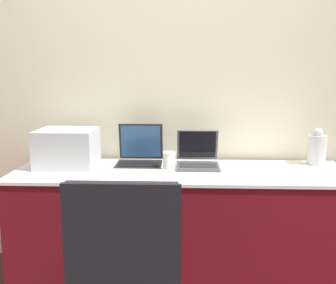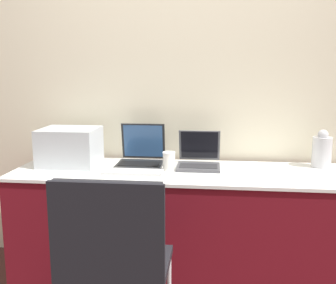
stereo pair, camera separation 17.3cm
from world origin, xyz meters
name	(u,v)px [view 1 (the left image)]	position (x,y,z in m)	size (l,w,h in m)	color
wall_back	(182,86)	(0.00, 0.69, 1.30)	(8.00, 0.05, 2.60)	beige
table	(181,227)	(0.00, 0.31, 0.39)	(2.15, 0.63, 0.78)	maroon
printer	(67,147)	(-0.76, 0.38, 0.91)	(0.38, 0.33, 0.25)	#B2B7BC
laptop_left	(139,156)	(-0.29, 0.46, 0.84)	(0.31, 0.30, 0.27)	black
laptop_right	(198,158)	(0.11, 0.43, 0.83)	(0.28, 0.32, 0.23)	#4C4C51
external_keyboard	(134,173)	(-0.29, 0.20, 0.79)	(0.37, 0.13, 0.02)	silver
coffee_cup	(169,161)	(-0.08, 0.31, 0.84)	(0.08, 0.08, 0.12)	white
metal_pitcher	(317,148)	(0.92, 0.51, 0.89)	(0.13, 0.13, 0.25)	silver
chair	(126,255)	(-0.24, -0.52, 0.60)	(0.49, 0.47, 0.96)	black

